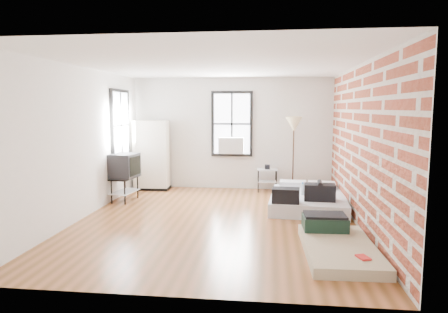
# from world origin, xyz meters

# --- Properties ---
(ground) EXTENTS (6.00, 6.00, 0.00)m
(ground) POSITION_xyz_m (0.00, 0.00, 0.00)
(ground) COLOR brown
(ground) RESTS_ON ground
(room_shell) EXTENTS (5.02, 6.02, 2.80)m
(room_shell) POSITION_xyz_m (0.23, 0.36, 1.74)
(room_shell) COLOR silver
(room_shell) RESTS_ON ground
(mattress_main) EXTENTS (1.63, 2.12, 0.65)m
(mattress_main) POSITION_xyz_m (1.74, 1.18, 0.18)
(mattress_main) COLOR white
(mattress_main) RESTS_ON ground
(mattress_bare) EXTENTS (1.02, 1.86, 0.39)m
(mattress_bare) POSITION_xyz_m (1.92, -1.30, 0.12)
(mattress_bare) COLOR #BDAF88
(mattress_bare) RESTS_ON ground
(wardrobe) EXTENTS (0.89, 0.52, 1.74)m
(wardrobe) POSITION_xyz_m (-2.00, 2.65, 0.86)
(wardrobe) COLOR black
(wardrobe) RESTS_ON ground
(side_table) EXTENTS (0.51, 0.42, 0.66)m
(side_table) POSITION_xyz_m (0.90, 2.72, 0.44)
(side_table) COLOR black
(side_table) RESTS_ON ground
(floor_lamp) EXTENTS (0.39, 0.39, 1.84)m
(floor_lamp) POSITION_xyz_m (1.52, 2.65, 1.58)
(floor_lamp) COLOR black
(floor_lamp) RESTS_ON ground
(tv_stand) EXTENTS (0.59, 0.79, 1.05)m
(tv_stand) POSITION_xyz_m (-2.21, 1.32, 0.75)
(tv_stand) COLOR black
(tv_stand) RESTS_ON ground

